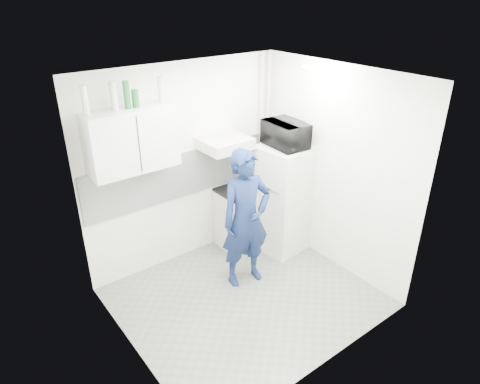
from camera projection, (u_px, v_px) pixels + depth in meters
floor at (245, 297)px, 5.14m from camera, size 2.80×2.80×0.00m
ceiling at (247, 78)px, 3.99m from camera, size 2.80×2.80×0.00m
wall_back at (186, 166)px, 5.45m from camera, size 2.80×0.00×2.80m
wall_left at (123, 245)px, 3.80m from camera, size 0.00×2.60×2.60m
wall_right at (334, 170)px, 5.33m from camera, size 0.00×2.60×2.60m
person at (246, 219)px, 5.08m from camera, size 0.69×0.51×1.74m
stove at (237, 218)px, 6.01m from camera, size 0.52×0.52×0.83m
fridge at (283, 199)px, 5.82m from camera, size 0.68×0.68×1.51m
stove_top at (237, 191)px, 5.82m from camera, size 0.50×0.50×0.03m
saucepan at (243, 187)px, 5.77m from camera, size 0.19×0.19×0.10m
microwave at (286, 134)px, 5.42m from camera, size 0.61×0.44×0.32m
bottle_a at (85, 101)px, 4.22m from camera, size 0.07×0.07×0.30m
bottle_c at (114, 96)px, 4.38m from camera, size 0.07×0.07×0.30m
bottle_d at (127, 95)px, 4.46m from camera, size 0.07×0.07×0.29m
canister_a at (135, 99)px, 4.53m from camera, size 0.08×0.08×0.19m
bottle_e at (161, 90)px, 4.68m from camera, size 0.07×0.07×0.29m
upper_cabinet at (132, 140)px, 4.68m from camera, size 1.00×0.35×0.70m
range_hood at (225, 144)px, 5.40m from camera, size 0.60×0.50×0.14m
backsplash at (187, 173)px, 5.49m from camera, size 2.74×0.03×0.60m
pipe_a at (267, 146)px, 6.11m from camera, size 0.05×0.05×2.60m
pipe_b at (260, 148)px, 6.04m from camera, size 0.04×0.04×2.60m
ceiling_spot_fixture at (307, 67)px, 4.69m from camera, size 0.10×0.10×0.02m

